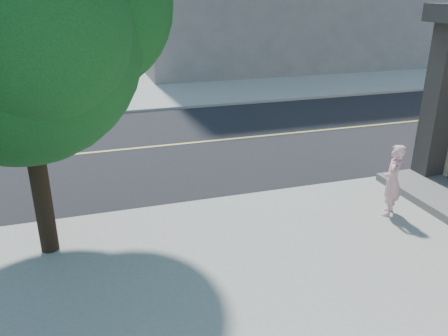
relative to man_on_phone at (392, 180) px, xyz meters
name	(u,v)px	position (x,y,z in m)	size (l,w,h in m)	color
ground	(29,228)	(-7.52, 1.91, -0.92)	(140.00, 140.00, 0.00)	black
road_ew	(41,158)	(-7.52, 6.41, -0.91)	(140.00, 9.00, 0.01)	black
sidewalk_ne	(256,59)	(5.98, 23.41, -0.86)	(29.00, 25.00, 0.12)	gray
man_on_phone	(392,180)	(0.00, 0.00, 0.00)	(0.58, 0.38, 1.59)	#EAA7AC
street_tree	(20,11)	(-6.91, 0.69, 3.49)	(5.00, 4.55, 6.64)	black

